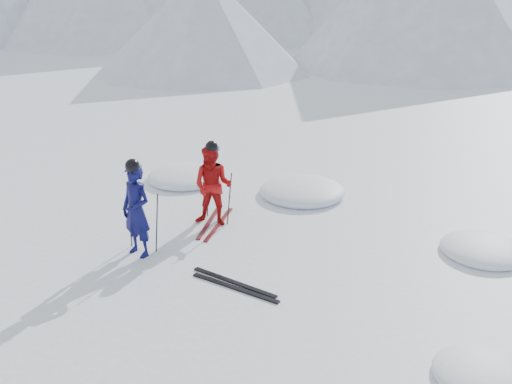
% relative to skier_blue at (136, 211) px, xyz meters
% --- Properties ---
extents(ground, '(160.00, 160.00, 0.00)m').
position_rel_skier_blue_xyz_m(ground, '(3.30, 0.87, -0.89)').
color(ground, white).
rests_on(ground, ground).
extents(skier_blue, '(0.70, 0.51, 1.77)m').
position_rel_skier_blue_xyz_m(skier_blue, '(0.00, 0.00, 0.00)').
color(skier_blue, '#0B0C46').
rests_on(skier_blue, ground).
extents(skier_red, '(0.97, 0.84, 1.71)m').
position_rel_skier_blue_xyz_m(skier_red, '(0.52, 1.81, -0.03)').
color(skier_red, '#AD0E0D').
rests_on(skier_red, ground).
extents(pole_blue_left, '(0.12, 0.08, 1.18)m').
position_rel_skier_blue_xyz_m(pole_blue_left, '(-0.30, 0.15, -0.30)').
color(pole_blue_left, black).
rests_on(pole_blue_left, ground).
extents(pole_blue_right, '(0.12, 0.07, 1.18)m').
position_rel_skier_blue_xyz_m(pole_blue_right, '(0.25, 0.25, -0.30)').
color(pole_blue_right, black).
rests_on(pole_blue_right, ground).
extents(pole_red_left, '(0.12, 0.09, 1.14)m').
position_rel_skier_blue_xyz_m(pole_red_left, '(0.22, 2.06, -0.31)').
color(pole_red_left, black).
rests_on(pole_red_left, ground).
extents(pole_red_right, '(0.12, 0.08, 1.14)m').
position_rel_skier_blue_xyz_m(pole_red_right, '(0.82, 1.96, -0.31)').
color(pole_red_right, black).
rests_on(pole_red_right, ground).
extents(ski_worn_left, '(0.58, 1.65, 0.03)m').
position_rel_skier_blue_xyz_m(ski_worn_left, '(0.40, 1.81, -0.87)').
color(ski_worn_left, black).
rests_on(ski_worn_left, ground).
extents(ski_worn_right, '(0.47, 1.68, 0.03)m').
position_rel_skier_blue_xyz_m(ski_worn_right, '(0.64, 1.81, -0.87)').
color(ski_worn_right, black).
rests_on(ski_worn_right, ground).
extents(ski_loose_a, '(1.70, 0.27, 0.03)m').
position_rel_skier_blue_xyz_m(ski_loose_a, '(2.10, -0.09, -0.87)').
color(ski_loose_a, black).
rests_on(ski_loose_a, ground).
extents(ski_loose_b, '(1.70, 0.21, 0.03)m').
position_rel_skier_blue_xyz_m(ski_loose_b, '(2.20, -0.24, -0.87)').
color(ski_loose_b, black).
rests_on(ski_loose_b, ground).
extents(snow_lumps, '(9.25, 6.51, 0.45)m').
position_rel_skier_blue_xyz_m(snow_lumps, '(1.62, 3.45, -0.89)').
color(snow_lumps, white).
rests_on(snow_lumps, ground).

